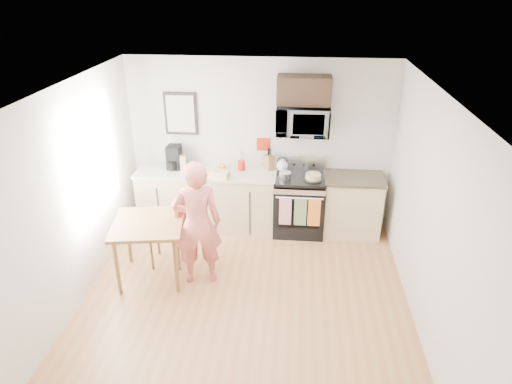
# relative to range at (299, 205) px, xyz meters

# --- Properties ---
(floor) EXTENTS (4.60, 4.60, 0.00)m
(floor) POSITION_rel_range_xyz_m (-0.63, -1.98, -0.44)
(floor) COLOR #A3673F
(floor) RESTS_ON ground
(back_wall) EXTENTS (4.00, 0.04, 2.60)m
(back_wall) POSITION_rel_range_xyz_m (-0.63, 0.32, 0.86)
(back_wall) COLOR beige
(back_wall) RESTS_ON floor
(left_wall) EXTENTS (0.04, 4.60, 2.60)m
(left_wall) POSITION_rel_range_xyz_m (-2.63, -1.98, 0.86)
(left_wall) COLOR beige
(left_wall) RESTS_ON floor
(right_wall) EXTENTS (0.04, 4.60, 2.60)m
(right_wall) POSITION_rel_range_xyz_m (1.37, -1.98, 0.86)
(right_wall) COLOR beige
(right_wall) RESTS_ON floor
(ceiling) EXTENTS (4.00, 4.60, 0.04)m
(ceiling) POSITION_rel_range_xyz_m (-0.63, -1.98, 2.16)
(ceiling) COLOR silver
(ceiling) RESTS_ON back_wall
(window) EXTENTS (0.06, 1.40, 1.50)m
(window) POSITION_rel_range_xyz_m (-2.59, -1.18, 1.11)
(window) COLOR white
(window) RESTS_ON left_wall
(cabinet_left) EXTENTS (2.10, 0.60, 0.90)m
(cabinet_left) POSITION_rel_range_xyz_m (-1.43, 0.02, 0.01)
(cabinet_left) COLOR #CEBC84
(cabinet_left) RESTS_ON floor
(countertop_left) EXTENTS (2.14, 0.64, 0.04)m
(countertop_left) POSITION_rel_range_xyz_m (-1.43, 0.02, 0.48)
(countertop_left) COLOR beige
(countertop_left) RESTS_ON cabinet_left
(cabinet_right) EXTENTS (0.84, 0.60, 0.90)m
(cabinet_right) POSITION_rel_range_xyz_m (0.80, 0.02, 0.01)
(cabinet_right) COLOR #CEBC84
(cabinet_right) RESTS_ON floor
(countertop_right) EXTENTS (0.88, 0.64, 0.04)m
(countertop_right) POSITION_rel_range_xyz_m (0.80, 0.02, 0.48)
(countertop_right) COLOR black
(countertop_right) RESTS_ON cabinet_right
(range) EXTENTS (0.76, 0.70, 1.16)m
(range) POSITION_rel_range_xyz_m (0.00, 0.00, 0.00)
(range) COLOR black
(range) RESTS_ON floor
(microwave) EXTENTS (0.76, 0.51, 0.42)m
(microwave) POSITION_rel_range_xyz_m (-0.00, 0.10, 1.32)
(microwave) COLOR silver
(microwave) RESTS_ON back_wall
(upper_cabinet) EXTENTS (0.76, 0.35, 0.40)m
(upper_cabinet) POSITION_rel_range_xyz_m (-0.00, 0.15, 1.74)
(upper_cabinet) COLOR black
(upper_cabinet) RESTS_ON back_wall
(wall_art) EXTENTS (0.50, 0.04, 0.65)m
(wall_art) POSITION_rel_range_xyz_m (-1.83, 0.30, 1.31)
(wall_art) COLOR black
(wall_art) RESTS_ON back_wall
(wall_trivet) EXTENTS (0.20, 0.02, 0.20)m
(wall_trivet) POSITION_rel_range_xyz_m (-0.58, 0.31, 0.86)
(wall_trivet) COLOR #A0230D
(wall_trivet) RESTS_ON back_wall
(person) EXTENTS (0.69, 0.53, 1.68)m
(person) POSITION_rel_range_xyz_m (-1.27, -1.39, 0.40)
(person) COLOR #B53831
(person) RESTS_ON floor
(dining_table) EXTENTS (0.87, 0.87, 0.82)m
(dining_table) POSITION_rel_range_xyz_m (-1.91, -1.39, 0.29)
(dining_table) COLOR brown
(dining_table) RESTS_ON floor
(chair) EXTENTS (0.50, 0.45, 1.02)m
(chair) POSITION_rel_range_xyz_m (-1.64, -1.04, 0.22)
(chair) COLOR brown
(chair) RESTS_ON floor
(knife_block) EXTENTS (0.17, 0.18, 0.23)m
(knife_block) POSITION_rel_range_xyz_m (-0.48, 0.19, 0.62)
(knife_block) COLOR brown
(knife_block) RESTS_ON countertop_left
(utensil_crock) EXTENTS (0.12, 0.12, 0.35)m
(utensil_crock) POSITION_rel_range_xyz_m (-0.90, 0.13, 0.64)
(utensil_crock) COLOR #A0230D
(utensil_crock) RESTS_ON countertop_left
(fruit_bowl) EXTENTS (0.24, 0.24, 0.09)m
(fruit_bowl) POSITION_rel_range_xyz_m (-1.19, 0.14, 0.54)
(fruit_bowl) COLOR white
(fruit_bowl) RESTS_ON countertop_left
(milk_carton) EXTENTS (0.10, 0.10, 0.23)m
(milk_carton) POSITION_rel_range_xyz_m (-1.78, 0.06, 0.62)
(milk_carton) COLOR tan
(milk_carton) RESTS_ON countertop_left
(coffee_maker) EXTENTS (0.20, 0.30, 0.36)m
(coffee_maker) POSITION_rel_range_xyz_m (-1.93, 0.11, 0.67)
(coffee_maker) COLOR black
(coffee_maker) RESTS_ON countertop_left
(bread_bag) EXTENTS (0.33, 0.22, 0.11)m
(bread_bag) POSITION_rel_range_xyz_m (-1.19, -0.20, 0.56)
(bread_bag) COLOR tan
(bread_bag) RESTS_ON countertop_left
(cake) EXTENTS (0.28, 0.28, 0.09)m
(cake) POSITION_rel_range_xyz_m (0.19, -0.10, 0.53)
(cake) COLOR black
(cake) RESTS_ON range
(kettle) EXTENTS (0.18, 0.18, 0.23)m
(kettle) POSITION_rel_range_xyz_m (-0.28, 0.17, 0.59)
(kettle) COLOR white
(kettle) RESTS_ON range
(pot) EXTENTS (0.18, 0.30, 0.09)m
(pot) POSITION_rel_range_xyz_m (-0.22, -0.08, 0.53)
(pot) COLOR silver
(pot) RESTS_ON range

